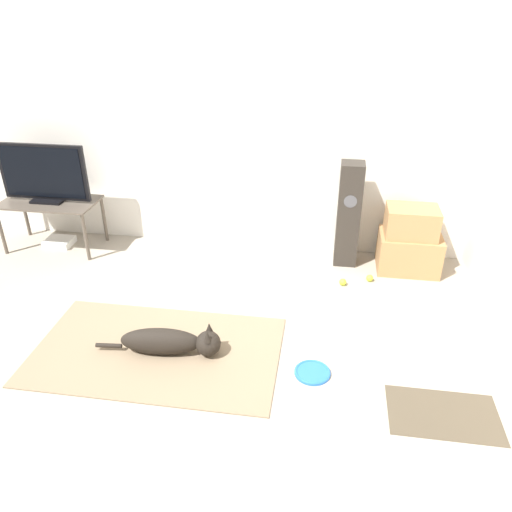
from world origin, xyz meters
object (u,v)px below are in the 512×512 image
Objects in this scene: tv at (43,174)px; tennis_ball_loose_on_carpet at (370,278)px; dog at (172,342)px; tennis_ball_near_speaker at (349,262)px; tv_stand at (50,207)px; cardboard_box_lower at (409,252)px; tennis_ball_by_boxes at (343,282)px; cardboard_box_upper at (412,222)px; floor_speaker at (349,215)px; game_console at (59,242)px; frisbee at (312,372)px.

tv reaches higher than tennis_ball_loose_on_carpet.
tennis_ball_loose_on_carpet is at bearing 40.56° from dog.
tennis_ball_near_speaker is at bearing 123.41° from tennis_ball_loose_on_carpet.
tv_stand is at bearing -90.00° from tv.
cardboard_box_lower reaches higher than tennis_ball_near_speaker.
tennis_ball_loose_on_carpet is at bearing 23.87° from tennis_ball_by_boxes.
cardboard_box_lower reaches higher than dog.
tv is at bearing -179.12° from cardboard_box_upper.
tv_stand is 3.32m from tennis_ball_loose_on_carpet.
floor_speaker is 3.10m from game_console.
dog is at bearing -41.40° from tv.
cardboard_box_lower is 0.60× the size of tv_stand.
tennis_ball_near_speaker is (-0.57, -0.00, -0.15)m from cardboard_box_lower.
frisbee is 0.55× the size of cardboard_box_upper.
tv reaches higher than cardboard_box_lower.
frisbee is 1.29m from tennis_ball_by_boxes.
frisbee is 1.88m from cardboard_box_lower.
game_console reaches higher than tennis_ball_near_speaker.
game_console is (-2.82, 1.65, 0.02)m from frisbee.
tennis_ball_by_boxes is at bearing -7.10° from game_console.
tv is (-3.05, -0.12, 0.30)m from floor_speaker.
tv is (-3.66, -0.06, 0.63)m from cardboard_box_lower.
dog is 2.02m from tennis_ball_loose_on_carpet.
dog is 3.66× the size of frisbee.
cardboard_box_lower is 2.05× the size of game_console.
cardboard_box_upper reaches higher than cardboard_box_lower.
tennis_ball_near_speaker is at bearing 81.66° from tennis_ball_by_boxes.
floor_speaker is at bearing 1.55° from game_console.
cardboard_box_lower is at bearing 24.97° from cardboard_box_upper.
tv_stand is at bearing 138.65° from dog.
tv_stand reaches higher than game_console.
tv_stand is 3.42× the size of game_console.
tennis_ball_by_boxes is (-0.61, -0.40, -0.48)m from cardboard_box_upper.
dog is at bearing -139.72° from cardboard_box_upper.
dog is 2.36m from tv_stand.
game_console is (-3.29, 0.27, 0.00)m from tennis_ball_loose_on_carpet.
floor_speaker reaches higher than dog.
game_console is at bearing -179.51° from tennis_ball_near_speaker.
cardboard_box_upper is at bearing 0.30° from game_console.
tennis_ball_loose_on_carpet is 3.31m from game_console.
frisbee is at bearing -3.43° from dog.
game_console is at bearing 175.37° from tennis_ball_loose_on_carpet.
floor_speaker is at bearing 173.86° from cardboard_box_upper.
tv is (-1.75, 1.55, 0.70)m from dog.
frisbee is 3.34m from tv.
tennis_ball_near_speaker is (0.28, 1.67, 0.02)m from frisbee.
cardboard_box_upper is at bearing -6.14° from floor_speaker.
frisbee is 3.98× the size of tennis_ball_by_boxes.
cardboard_box_lower is 8.86× the size of tennis_ball_by_boxes.
tv is 3.39m from tennis_ball_loose_on_carpet.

